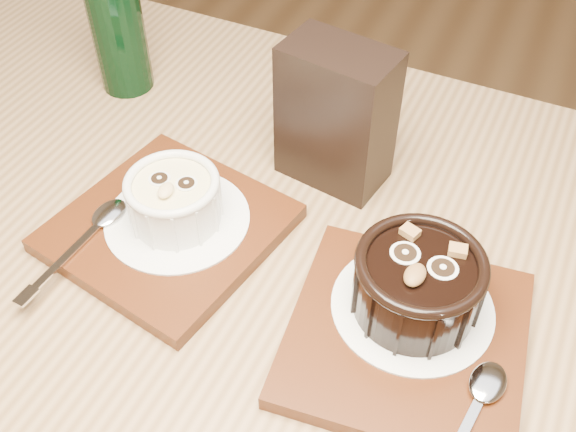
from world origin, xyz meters
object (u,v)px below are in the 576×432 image
at_px(ramekin_white, 174,198).
at_px(green_bottle, 116,19).
at_px(condiment_stand, 336,116).
at_px(tray_left, 169,228).
at_px(tray_right, 406,337).
at_px(ramekin_dark, 418,281).
at_px(table, 247,372).

bearing_deg(ramekin_white, green_bottle, 124.05).
bearing_deg(green_bottle, condiment_stand, -10.28).
height_order(tray_left, tray_right, same).
height_order(ramekin_white, green_bottle, green_bottle).
height_order(ramekin_dark, condiment_stand, condiment_stand).
relative_size(table, tray_left, 6.85).
xyz_separation_m(tray_right, ramekin_dark, (-0.00, 0.02, 0.04)).
bearing_deg(condiment_stand, tray_left, -128.30).
bearing_deg(condiment_stand, ramekin_white, -127.88).
relative_size(condiment_stand, green_bottle, 0.65).
xyz_separation_m(ramekin_white, ramekin_dark, (0.22, -0.01, 0.01)).
bearing_deg(table, ramekin_dark, 21.50).
bearing_deg(tray_left, tray_right, -7.14).
xyz_separation_m(tray_left, ramekin_dark, (0.23, -0.00, 0.04)).
xyz_separation_m(table, tray_right, (0.13, 0.03, 0.10)).
xyz_separation_m(ramekin_dark, condiment_stand, (-0.12, 0.14, 0.02)).
relative_size(ramekin_white, green_bottle, 0.38).
bearing_deg(ramekin_white, ramekin_dark, -11.88).
distance_m(tray_right, ramekin_dark, 0.05).
bearing_deg(tray_right, condiment_stand, 126.57).
distance_m(ramekin_white, tray_right, 0.23).
distance_m(table, condiment_stand, 0.25).
xyz_separation_m(tray_left, green_bottle, (-0.16, 0.18, 0.08)).
relative_size(table, ramekin_white, 14.88).
xyz_separation_m(table, green_bottle, (-0.26, 0.24, 0.17)).
height_order(table, tray_left, tray_left).
xyz_separation_m(ramekin_white, tray_right, (0.22, -0.04, -0.04)).
bearing_deg(tray_right, green_bottle, 151.32).
height_order(ramekin_white, condiment_stand, condiment_stand).
distance_m(condiment_stand, green_bottle, 0.27).
bearing_deg(ramekin_dark, tray_right, -77.58).
xyz_separation_m(ramekin_white, green_bottle, (-0.17, 0.18, 0.04)).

